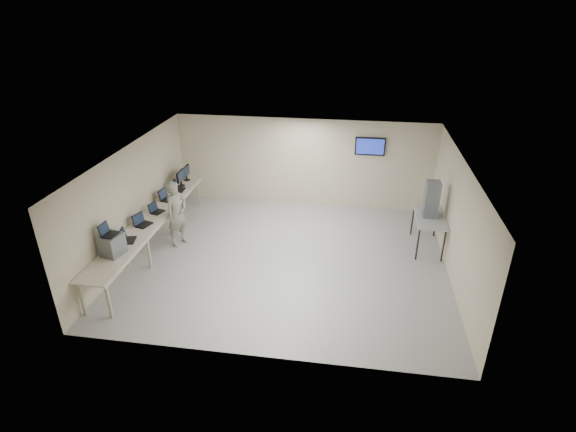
# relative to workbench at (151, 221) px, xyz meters

# --- Properties ---
(room) EXTENTS (8.01, 7.01, 2.81)m
(room) POSITION_rel_workbench_xyz_m (3.62, 0.06, 0.58)
(room) COLOR #9A9A9A
(room) RESTS_ON ground
(workbench) EXTENTS (0.76, 6.00, 0.90)m
(workbench) POSITION_rel_workbench_xyz_m (0.00, 0.00, 0.00)
(workbench) COLOR beige
(workbench) RESTS_ON ground
(equipment_box) EXTENTS (0.51, 0.55, 0.49)m
(equipment_box) POSITION_rel_workbench_xyz_m (-0.06, -1.80, 0.32)
(equipment_box) COLOR #576065
(equipment_box) RESTS_ON workbench
(laptop_on_box) EXTENTS (0.32, 0.38, 0.28)m
(laptop_on_box) POSITION_rel_workbench_xyz_m (-0.12, -1.80, 0.63)
(laptop_on_box) COLOR black
(laptop_on_box) RESTS_ON equipment_box
(laptop_0) EXTENTS (0.40, 0.44, 0.30)m
(laptop_0) POSITION_rel_workbench_xyz_m (-0.07, -1.18, 0.15)
(laptop_0) COLOR black
(laptop_0) RESTS_ON workbench
(laptop_1) EXTENTS (0.43, 0.47, 0.31)m
(laptop_1) POSITION_rel_workbench_xyz_m (-0.06, -0.36, 0.15)
(laptop_1) COLOR black
(laptop_1) RESTS_ON workbench
(laptop_2) EXTENTS (0.37, 0.40, 0.27)m
(laptop_2) POSITION_rel_workbench_xyz_m (-0.02, 0.39, 0.14)
(laptop_2) COLOR black
(laptop_2) RESTS_ON workbench
(laptop_3) EXTENTS (0.40, 0.45, 0.31)m
(laptop_3) POSITION_rel_workbench_xyz_m (-0.07, 1.23, 0.15)
(laptop_3) COLOR black
(laptop_3) RESTS_ON workbench
(laptop_4) EXTENTS (0.35, 0.41, 0.30)m
(laptop_4) POSITION_rel_workbench_xyz_m (-0.01, 1.92, 0.15)
(laptop_4) COLOR black
(laptop_4) RESTS_ON workbench
(monitor_near) EXTENTS (0.22, 0.49, 0.49)m
(monitor_near) POSITION_rel_workbench_xyz_m (-0.01, 2.27, 0.37)
(monitor_near) COLOR black
(monitor_near) RESTS_ON workbench
(monitor_far) EXTENTS (0.21, 0.47, 0.46)m
(monitor_far) POSITION_rel_workbench_xyz_m (-0.01, 2.75, 0.35)
(monitor_far) COLOR black
(monitor_far) RESTS_ON workbench
(soldier) EXTENTS (0.67, 0.78, 1.82)m
(soldier) POSITION_rel_workbench_xyz_m (0.57, 0.38, 0.08)
(soldier) COLOR slate
(soldier) RESTS_ON ground
(side_table) EXTENTS (0.73, 1.57, 0.94)m
(side_table) POSITION_rel_workbench_xyz_m (7.19, 1.19, 0.05)
(side_table) COLOR #9E9FA0
(side_table) RESTS_ON ground
(storage_bins) EXTENTS (0.36, 0.40, 0.95)m
(storage_bins) POSITION_rel_workbench_xyz_m (7.17, 1.19, 0.59)
(storage_bins) COLOR gray
(storage_bins) RESTS_ON side_table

